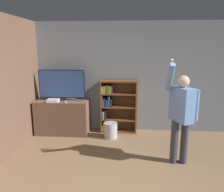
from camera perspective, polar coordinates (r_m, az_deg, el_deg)
The scene contains 9 objects.
wall_back at distance 5.46m, azimuth 4.34°, elevation 4.80°, with size 6.56×0.06×2.70m.
wall_side_brick at distance 4.53m, azimuth -26.37°, elevation 1.96°, with size 0.06×4.69×2.70m.
tv_ledge at distance 5.52m, azimuth -12.71°, elevation -5.35°, with size 1.27×0.54×0.83m.
television at distance 5.38m, azimuth -12.98°, elevation 2.91°, with size 1.12×0.22×0.74m.
game_console at distance 5.33m, azimuth -15.12°, elevation -1.15°, with size 0.27×0.21×0.06m.
remote_loose at distance 5.20m, azimuth -11.98°, elevation -1.54°, with size 0.09×0.14×0.02m.
bookshelf at distance 5.43m, azimuth 0.90°, elevation -2.86°, with size 0.90×0.28×1.30m.
person at distance 4.03m, azimuth 17.71°, elevation -3.93°, with size 0.58×0.55×1.90m.
waste_bin at distance 5.19m, azimuth -0.32°, elevation -8.93°, with size 0.31×0.31×0.36m.
Camera 1 is at (-0.00, -2.29, 2.07)m, focal length 35.00 mm.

